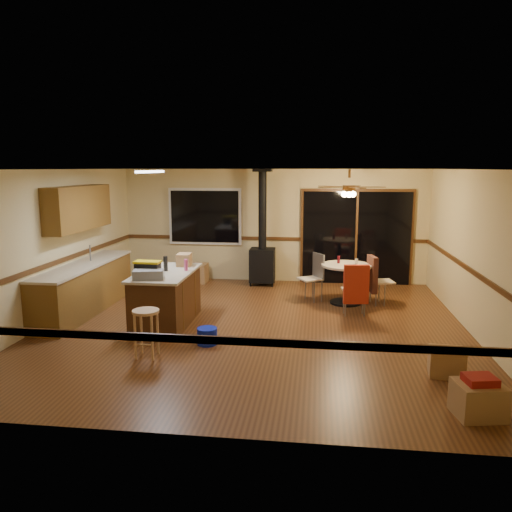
% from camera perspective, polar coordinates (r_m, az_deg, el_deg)
% --- Properties ---
extents(floor, '(7.00, 7.00, 0.00)m').
position_cam_1_polar(floor, '(8.44, -0.26, -8.07)').
color(floor, '#573118').
rests_on(floor, ground).
extents(ceiling, '(7.00, 7.00, 0.00)m').
position_cam_1_polar(ceiling, '(8.02, -0.27, 9.87)').
color(ceiling, silver).
rests_on(ceiling, ground).
extents(wall_back, '(7.00, 0.00, 7.00)m').
position_cam_1_polar(wall_back, '(11.58, 1.98, 3.48)').
color(wall_back, '#CFBD83').
rests_on(wall_back, ground).
extents(wall_front, '(7.00, 0.00, 7.00)m').
position_cam_1_polar(wall_front, '(4.76, -5.73, -6.16)').
color(wall_front, '#CFBD83').
rests_on(wall_front, ground).
extents(wall_left, '(0.00, 7.00, 7.00)m').
position_cam_1_polar(wall_left, '(9.25, -22.30, 1.06)').
color(wall_left, '#CFBD83').
rests_on(wall_left, ground).
extents(wall_right, '(0.00, 7.00, 7.00)m').
position_cam_1_polar(wall_right, '(8.43, 24.04, 0.13)').
color(wall_right, '#CFBD83').
rests_on(wall_right, ground).
extents(chair_rail, '(7.00, 7.00, 0.08)m').
position_cam_1_polar(chair_rail, '(8.19, -0.26, -1.40)').
color(chair_rail, '#482912').
rests_on(chair_rail, ground).
extents(window, '(1.72, 0.10, 1.32)m').
position_cam_1_polar(window, '(11.76, -5.85, 4.51)').
color(window, black).
rests_on(window, ground).
extents(sliding_door, '(2.52, 0.10, 2.10)m').
position_cam_1_polar(sliding_door, '(11.55, 11.38, 2.02)').
color(sliding_door, black).
rests_on(sliding_door, ground).
extents(lower_cabinets, '(0.60, 3.00, 0.86)m').
position_cam_1_polar(lower_cabinets, '(9.71, -18.97, -3.57)').
color(lower_cabinets, brown).
rests_on(lower_cabinets, ground).
extents(countertop, '(0.64, 3.04, 0.04)m').
position_cam_1_polar(countertop, '(9.62, -19.12, -0.96)').
color(countertop, '#BBAD91').
rests_on(countertop, lower_cabinets).
extents(upper_cabinets, '(0.35, 2.00, 0.80)m').
position_cam_1_polar(upper_cabinets, '(9.72, -19.62, 5.20)').
color(upper_cabinets, brown).
rests_on(upper_cabinets, ground).
extents(kitchen_island, '(0.88, 1.68, 0.90)m').
position_cam_1_polar(kitchen_island, '(8.63, -10.22, -4.69)').
color(kitchen_island, '#3F230F').
rests_on(kitchen_island, ground).
extents(wood_stove, '(0.55, 0.50, 2.52)m').
position_cam_1_polar(wood_stove, '(11.24, 0.73, 0.34)').
color(wood_stove, black).
rests_on(wood_stove, ground).
extents(ceiling_fan, '(0.24, 0.24, 0.55)m').
position_cam_1_polar(ceiling_fan, '(9.65, 10.58, 7.44)').
color(ceiling_fan, brown).
rests_on(ceiling_fan, ceiling).
extents(fluorescent_strip, '(0.10, 1.20, 0.04)m').
position_cam_1_polar(fluorescent_strip, '(8.73, -11.97, 9.41)').
color(fluorescent_strip, white).
rests_on(fluorescent_strip, ceiling).
extents(toolbox_grey, '(0.52, 0.36, 0.15)m').
position_cam_1_polar(toolbox_grey, '(8.01, -12.19, -2.08)').
color(toolbox_grey, slate).
rests_on(toolbox_grey, kitchen_island).
extents(toolbox_black, '(0.39, 0.22, 0.21)m').
position_cam_1_polar(toolbox_black, '(8.23, -12.26, -1.52)').
color(toolbox_black, black).
rests_on(toolbox_black, kitchen_island).
extents(toolbox_yellow_lid, '(0.43, 0.23, 0.03)m').
position_cam_1_polar(toolbox_yellow_lid, '(8.21, -12.30, -0.68)').
color(toolbox_yellow_lid, gold).
rests_on(toolbox_yellow_lid, toolbox_black).
extents(box_on_island, '(0.26, 0.34, 0.22)m').
position_cam_1_polar(box_on_island, '(9.00, -8.21, -0.41)').
color(box_on_island, olive).
rests_on(box_on_island, kitchen_island).
extents(bottle_dark, '(0.09, 0.09, 0.25)m').
position_cam_1_polar(bottle_dark, '(8.58, -10.30, -0.85)').
color(bottle_dark, black).
rests_on(bottle_dark, kitchen_island).
extents(bottle_pink, '(0.07, 0.07, 0.20)m').
position_cam_1_polar(bottle_pink, '(8.55, -8.01, -1.02)').
color(bottle_pink, '#D84C8C').
rests_on(bottle_pink, kitchen_island).
extents(bottle_white, '(0.06, 0.06, 0.18)m').
position_cam_1_polar(bottle_white, '(9.17, -8.60, -0.34)').
color(bottle_white, white).
rests_on(bottle_white, kitchen_island).
extents(bar_stool, '(0.46, 0.46, 0.68)m').
position_cam_1_polar(bar_stool, '(7.21, -12.40, -8.65)').
color(bar_stool, tan).
rests_on(bar_stool, floor).
extents(blue_bucket, '(0.37, 0.37, 0.25)m').
position_cam_1_polar(blue_bucket, '(7.63, -5.61, -9.11)').
color(blue_bucket, '#0C1CA9').
rests_on(blue_bucket, floor).
extents(dining_table, '(0.97, 0.97, 0.78)m').
position_cam_1_polar(dining_table, '(9.86, 10.26, -2.35)').
color(dining_table, black).
rests_on(dining_table, ground).
extents(glass_red, '(0.06, 0.06, 0.15)m').
position_cam_1_polar(glass_red, '(9.89, 9.42, -0.40)').
color(glass_red, '#590C14').
rests_on(glass_red, dining_table).
extents(glass_cream, '(0.07, 0.07, 0.12)m').
position_cam_1_polar(glass_cream, '(9.77, 11.39, -0.66)').
color(glass_cream, beige).
rests_on(glass_cream, dining_table).
extents(chair_left, '(0.56, 0.55, 0.51)m').
position_cam_1_polar(chair_left, '(9.99, 6.73, -1.78)').
color(chair_left, '#C2B190').
rests_on(chair_left, ground).
extents(chair_near, '(0.47, 0.51, 0.70)m').
position_cam_1_polar(chair_near, '(9.00, 11.35, -3.17)').
color(chair_near, '#C2B190').
rests_on(chair_near, ground).
extents(chair_right, '(0.53, 0.50, 0.70)m').
position_cam_1_polar(chair_right, '(9.91, 13.28, -2.03)').
color(chair_right, '#C2B190').
rests_on(chair_right, ground).
extents(box_under_window, '(0.55, 0.45, 0.44)m').
position_cam_1_polar(box_under_window, '(11.66, -6.95, -1.94)').
color(box_under_window, olive).
rests_on(box_under_window, floor).
extents(box_corner_a, '(0.56, 0.49, 0.37)m').
position_cam_1_polar(box_corner_a, '(6.02, 24.08, -14.77)').
color(box_corner_a, olive).
rests_on(box_corner_a, floor).
extents(box_corner_b, '(0.47, 0.41, 0.35)m').
position_cam_1_polar(box_corner_b, '(6.96, 20.94, -11.25)').
color(box_corner_b, olive).
rests_on(box_corner_b, floor).
extents(box_small_red, '(0.36, 0.32, 0.08)m').
position_cam_1_polar(box_small_red, '(5.93, 24.24, -12.77)').
color(box_small_red, maroon).
rests_on(box_small_red, box_corner_a).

